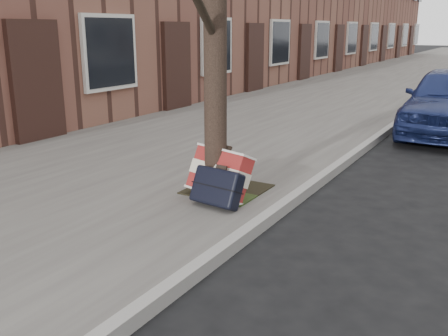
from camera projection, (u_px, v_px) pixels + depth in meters
The scene contains 5 objects.
ground at pixel (369, 285), 3.96m from camera, with size 120.00×120.00×0.00m, color black.
near_sidewalk at pixel (376, 82), 18.19m from camera, with size 5.00×70.00×0.12m, color slate.
dirt_patch at pixel (227, 189), 5.89m from camera, with size 0.85×0.85×0.01m, color black.
suitcase_red at pixel (219, 173), 5.55m from camera, with size 0.73×0.20×0.53m, color maroon.
suitcase_navy at pixel (217, 187), 5.29m from camera, with size 0.56×0.18×0.40m, color black.
Camera 1 is at (0.81, -3.65, 1.97)m, focal length 40.00 mm.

